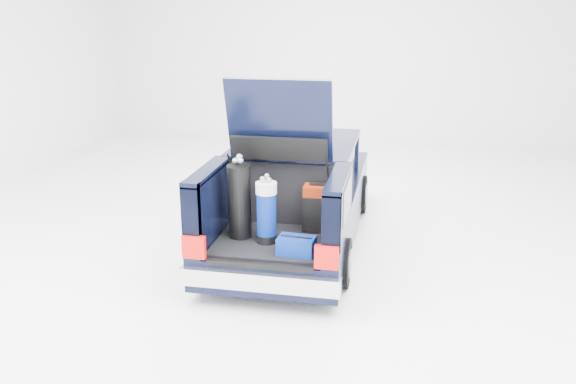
% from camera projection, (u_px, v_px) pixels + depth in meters
% --- Properties ---
extents(ground, '(14.00, 14.00, 0.00)m').
position_uv_depth(ground, '(295.00, 241.00, 8.83)').
color(ground, white).
rests_on(ground, ground).
extents(car, '(1.87, 4.65, 2.47)m').
position_uv_depth(car, '(296.00, 194.00, 8.73)').
color(car, black).
rests_on(car, ground).
extents(red_suitcase, '(0.38, 0.25, 0.62)m').
position_uv_depth(red_suitcase, '(319.00, 209.00, 7.45)').
color(red_suitcase, '#711903').
rests_on(red_suitcase, car).
extents(black_golf_bag, '(0.31, 0.33, 1.00)m').
position_uv_depth(black_golf_bag, '(239.00, 201.00, 7.22)').
color(black_golf_bag, black).
rests_on(black_golf_bag, car).
extents(blue_golf_bag, '(0.33, 0.33, 0.83)m').
position_uv_depth(blue_golf_bag, '(266.00, 212.00, 7.08)').
color(blue_golf_bag, black).
rests_on(blue_golf_bag, car).
extents(blue_duffel, '(0.43, 0.30, 0.22)m').
position_uv_depth(blue_duffel, '(296.00, 246.00, 6.82)').
color(blue_duffel, navy).
rests_on(blue_duffel, car).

